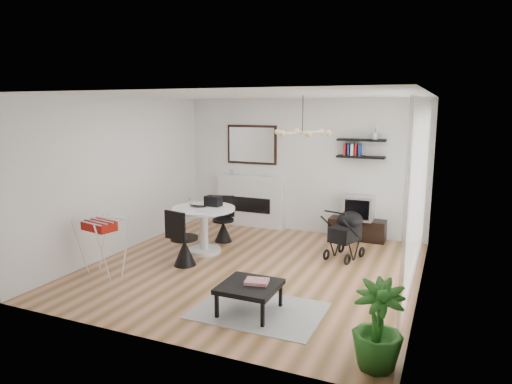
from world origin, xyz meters
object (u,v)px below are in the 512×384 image
at_px(tv_console, 357,229).
at_px(potted_plant, 378,325).
at_px(dining_table, 204,223).
at_px(stroller, 346,236).
at_px(coffee_table, 249,287).
at_px(drying_rack, 103,245).
at_px(fireplace, 251,195).
at_px(crt_tv, 359,207).

relative_size(tv_console, potted_plant, 1.21).
bearing_deg(dining_table, stroller, 16.64).
bearing_deg(stroller, dining_table, -146.99).
height_order(tv_console, coffee_table, tv_console).
height_order(drying_rack, potted_plant, potted_plant).
distance_m(tv_console, potted_plant, 4.51).
xyz_separation_m(tv_console, drying_rack, (-3.19, -3.42, 0.26)).
bearing_deg(tv_console, potted_plant, -76.61).
height_order(fireplace, dining_table, fireplace).
height_order(drying_rack, stroller, drying_rack).
height_order(fireplace, stroller, fireplace).
distance_m(drying_rack, coffee_table, 2.61).
xyz_separation_m(tv_console, coffee_table, (-0.60, -3.75, 0.13)).
xyz_separation_m(drying_rack, stroller, (3.23, 2.26, -0.08)).
relative_size(fireplace, drying_rack, 2.48).
distance_m(fireplace, drying_rack, 3.65).
relative_size(tv_console, dining_table, 0.97).
distance_m(fireplace, coffee_table, 4.25).
bearing_deg(drying_rack, crt_tv, 58.60).
xyz_separation_m(dining_table, stroller, (2.36, 0.71, -0.15)).
height_order(fireplace, tv_console, fireplace).
bearing_deg(dining_table, crt_tv, 38.44).
height_order(tv_console, potted_plant, potted_plant).
bearing_deg(stroller, coffee_table, -87.44).
distance_m(dining_table, drying_rack, 1.78).
bearing_deg(potted_plant, fireplace, 126.68).
bearing_deg(drying_rack, coffee_table, 4.51).
xyz_separation_m(drying_rack, potted_plant, (4.23, -0.96, -0.02)).
bearing_deg(dining_table, coffee_table, -47.59).
relative_size(dining_table, potted_plant, 1.24).
bearing_deg(potted_plant, stroller, 107.38).
bearing_deg(tv_console, fireplace, 177.00).
bearing_deg(fireplace, drying_rack, -104.01).
height_order(tv_console, stroller, stroller).
height_order(tv_console, dining_table, dining_table).
relative_size(coffee_table, potted_plant, 0.79).
height_order(stroller, coffee_table, stroller).
height_order(dining_table, potted_plant, potted_plant).
xyz_separation_m(tv_console, dining_table, (-2.33, -1.87, 0.33)).
distance_m(tv_console, stroller, 1.17).
bearing_deg(drying_rack, potted_plant, -0.91).
xyz_separation_m(coffee_table, potted_plant, (1.64, -0.62, 0.11)).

